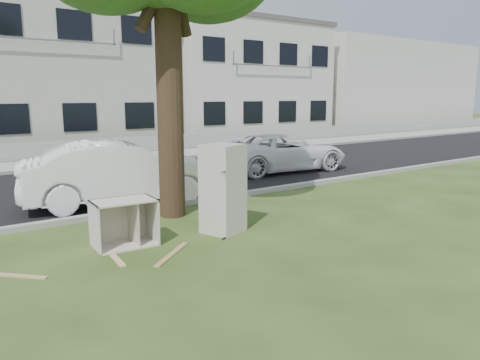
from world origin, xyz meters
TOP-DOWN VIEW (x-y plane):
  - ground at (0.00, 0.00)m, footprint 120.00×120.00m
  - road at (0.00, 6.00)m, footprint 120.00×7.00m
  - kerb_near at (0.00, 2.45)m, footprint 120.00×0.18m
  - kerb_far at (0.00, 9.55)m, footprint 120.00×0.18m
  - sidewalk at (0.00, 11.00)m, footprint 120.00×2.80m
  - low_wall at (0.00, 12.60)m, footprint 120.00×0.15m
  - townhouse_center at (0.00, 17.50)m, footprint 11.22×8.16m
  - townhouse_right at (12.00, 17.50)m, footprint 10.20×8.16m
  - filler_right at (26.00, 18.00)m, footprint 16.00×9.00m
  - fridge at (-0.20, 0.16)m, footprint 0.85×0.82m
  - cabinet at (-2.03, 0.45)m, footprint 1.07×0.71m
  - plank_a at (-1.60, -0.43)m, footprint 0.99×0.83m
  - plank_b at (-3.80, 0.03)m, footprint 0.67×0.69m
  - plank_c at (-2.41, -0.07)m, footprint 0.18×0.86m
  - car_center at (-0.83, 3.48)m, footprint 4.79×2.47m
  - car_right at (5.42, 4.95)m, footprint 4.79×2.60m

SIDE VIEW (x-z plane):
  - ground at x=0.00m, z-range 0.00..0.00m
  - kerb_near at x=0.00m, z-range -0.06..0.06m
  - kerb_far at x=0.00m, z-range -0.06..0.06m
  - road at x=0.00m, z-range 0.00..0.01m
  - sidewalk at x=0.00m, z-range 0.00..0.01m
  - plank_b at x=-3.80m, z-range 0.00..0.02m
  - plank_c at x=-2.41m, z-range 0.00..0.02m
  - plank_a at x=-1.60m, z-range 0.00..0.02m
  - low_wall at x=0.00m, z-range 0.00..0.70m
  - cabinet at x=-2.03m, z-range 0.00..0.80m
  - car_right at x=5.42m, z-range 0.00..1.28m
  - car_center at x=-0.83m, z-range 0.00..1.50m
  - fridge at x=-0.20m, z-range 0.00..1.65m
  - filler_right at x=26.00m, z-range 0.00..6.40m
  - townhouse_right at x=12.00m, z-range 0.00..6.84m
  - townhouse_center at x=0.00m, z-range 0.00..7.44m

